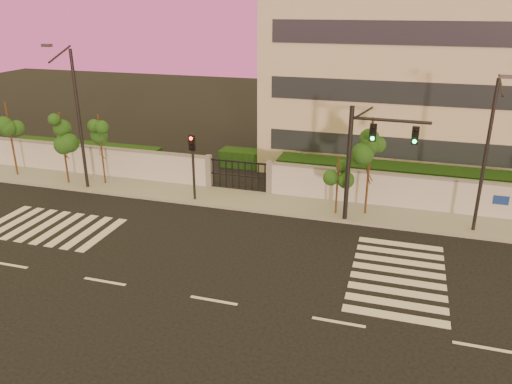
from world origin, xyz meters
TOP-DOWN VIEW (x-y plane):
  - ground at (0.00, 0.00)m, footprint 120.00×120.00m
  - sidewalk at (0.00, 10.50)m, footprint 60.00×3.00m
  - perimeter_wall at (0.10, 12.00)m, footprint 60.00×0.36m
  - hedge_row at (1.17, 14.74)m, footprint 41.00×4.25m
  - institutional_building at (9.00, 21.99)m, footprint 24.40×12.40m
  - road_markings at (-1.58, 3.76)m, footprint 57.00×7.62m
  - street_tree_a at (-18.45, 10.36)m, footprint 1.54×1.22m
  - street_tree_b at (-14.06, 9.97)m, footprint 1.54×1.23m
  - street_tree_c at (-11.70, 10.57)m, footprint 1.36×1.08m
  - street_tree_d at (3.42, 9.98)m, footprint 1.36×1.08m
  - street_tree_e at (5.00, 10.44)m, footprint 1.53×1.22m
  - traffic_signal_main at (4.79, 9.34)m, footprint 4.00×0.41m
  - traffic_signal_secondary at (-5.00, 9.62)m, footprint 0.33×0.33m
  - streetlight_west at (-12.43, 9.45)m, footprint 0.54×2.19m
  - streetlight_east at (10.56, 9.67)m, footprint 0.49×1.99m

SIDE VIEW (x-z plane):
  - ground at x=0.00m, z-range 0.00..0.00m
  - road_markings at x=-1.58m, z-range 0.00..0.02m
  - sidewalk at x=0.00m, z-range 0.00..0.15m
  - hedge_row at x=1.17m, z-range -0.08..1.72m
  - perimeter_wall at x=0.10m, z-range -0.03..2.17m
  - street_tree_d at x=3.42m, z-range 0.83..4.34m
  - traffic_signal_secondary at x=-5.00m, z-range 0.57..4.77m
  - street_tree_c at x=-11.70m, z-range 1.10..5.78m
  - street_tree_b at x=-14.06m, z-range 1.13..5.90m
  - street_tree_a at x=-18.45m, z-range 1.21..6.32m
  - traffic_signal_main at x=4.79m, z-range 0.84..7.16m
  - street_tree_e at x=5.00m, z-range 1.31..6.89m
  - streetlight_east at x=10.56m, z-range 0.33..8.61m
  - streetlight_west at x=-12.43m, z-range 0.37..9.45m
  - institutional_building at x=9.00m, z-range 0.03..12.28m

